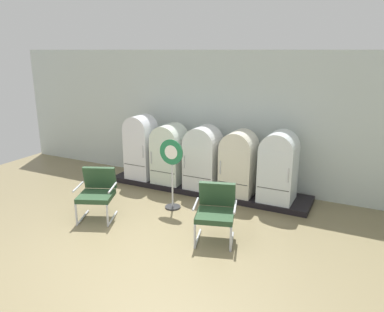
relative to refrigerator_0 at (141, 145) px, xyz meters
name	(u,v)px	position (x,y,z in m)	size (l,w,h in m)	color
ground	(128,254)	(1.66, -2.88, -0.95)	(12.00, 10.00, 0.05)	#7F714F
back_wall	(218,119)	(1.66, 0.78, 0.65)	(11.76, 0.12, 3.11)	silver
display_plinth	(206,188)	(1.66, 0.14, -0.87)	(4.65, 0.95, 0.12)	black
refrigerator_0	(141,145)	(0.00, 0.00, 0.00)	(0.63, 0.61, 1.52)	white
refrigerator_1	(170,152)	(0.76, 0.04, -0.09)	(0.69, 0.70, 1.37)	silver
refrigerator_2	(203,156)	(1.62, 0.02, -0.08)	(0.72, 0.65, 1.40)	white
refrigerator_3	(239,161)	(2.46, 0.03, -0.09)	(0.69, 0.66, 1.38)	silver
refrigerator_4	(278,165)	(3.29, 0.05, -0.05)	(0.69, 0.71, 1.44)	white
armchair_left	(97,191)	(0.38, -2.05, -0.38)	(0.85, 0.88, 0.96)	silver
armchair_right	(216,209)	(2.72, -1.83, -0.38)	(0.81, 0.84, 0.96)	silver
sign_stand	(172,173)	(1.44, -1.05, -0.18)	(0.51, 0.32, 1.44)	#2D2D30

